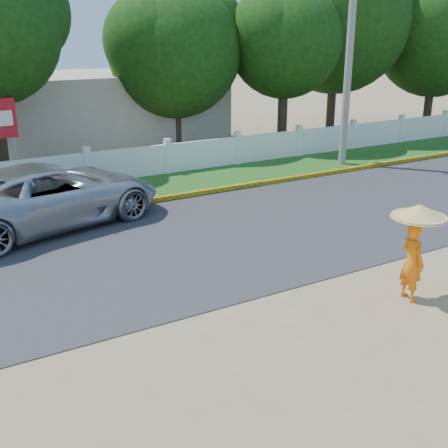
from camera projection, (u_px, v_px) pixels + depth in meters
name	position (u px, v px, depth m)	size (l,w,h in m)	color
ground	(280.00, 323.00, 10.18)	(120.00, 120.00, 0.00)	#9E8460
road	(173.00, 245.00, 13.84)	(60.00, 7.00, 0.02)	#38383A
grass_verge	(103.00, 194.00, 18.12)	(60.00, 3.50, 0.03)	#2D601E
curb	(122.00, 205.00, 16.72)	(40.00, 0.18, 0.16)	yellow
fence	(88.00, 169.00, 19.13)	(40.00, 0.10, 1.10)	silver
building_near	(105.00, 109.00, 25.76)	(10.00, 6.00, 3.20)	#B7AD99
utility_pole	(349.00, 64.00, 20.92)	(0.28, 0.28, 7.64)	gray
vehicle	(50.00, 195.00, 15.02)	(2.80, 6.07, 1.69)	#A6A9AE
monk_with_parasol	(416.00, 239.00, 10.69)	(1.07, 1.07, 1.94)	orange
tree_row	(180.00, 35.00, 22.63)	(39.45, 8.09, 9.05)	#473828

